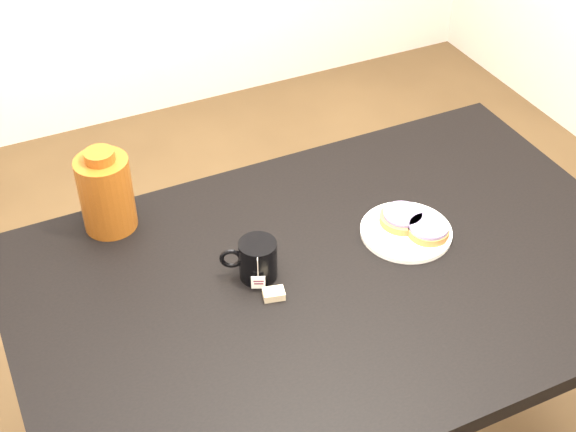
{
  "coord_description": "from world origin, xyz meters",
  "views": [
    {
      "loc": [
        -0.64,
        -1.11,
        1.95
      ],
      "look_at": [
        -0.05,
        0.16,
        0.81
      ],
      "focal_mm": 50.0,
      "sensor_mm": 36.0,
      "label": 1
    }
  ],
  "objects": [
    {
      "name": "table",
      "position": [
        0.0,
        0.0,
        0.67
      ],
      "size": [
        1.4,
        0.9,
        0.75
      ],
      "color": "black",
      "rests_on": "ground_plane"
    },
    {
      "name": "bagel_package",
      "position": [
        -0.4,
        0.37,
        0.85
      ],
      "size": [
        0.15,
        0.15,
        0.21
      ],
      "rotation": [
        0.0,
        0.0,
        0.27
      ],
      "color": "#58280B",
      "rests_on": "table"
    },
    {
      "name": "bagel_back",
      "position": [
        0.21,
        0.08,
        0.77
      ],
      "size": [
        0.15,
        0.15,
        0.03
      ],
      "color": "brown",
      "rests_on": "plate"
    },
    {
      "name": "mug",
      "position": [
        -0.16,
        0.07,
        0.8
      ],
      "size": [
        0.13,
        0.11,
        0.09
      ],
      "rotation": [
        0.0,
        0.0,
        -0.42
      ],
      "color": "black",
      "rests_on": "table"
    },
    {
      "name": "plate",
      "position": [
        0.2,
        0.05,
        0.76
      ],
      "size": [
        0.21,
        0.21,
        0.02
      ],
      "color": "white",
      "rests_on": "table"
    },
    {
      "name": "teabag_pouch",
      "position": [
        -0.16,
        -0.01,
        0.76
      ],
      "size": [
        0.05,
        0.04,
        0.02
      ],
      "primitive_type": "cube",
      "rotation": [
        0.0,
        0.0,
        -0.24
      ],
      "color": "#C6B793",
      "rests_on": "table"
    },
    {
      "name": "bagel_front",
      "position": [
        0.24,
        0.01,
        0.77
      ],
      "size": [
        0.11,
        0.11,
        0.03
      ],
      "color": "brown",
      "rests_on": "plate"
    }
  ]
}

